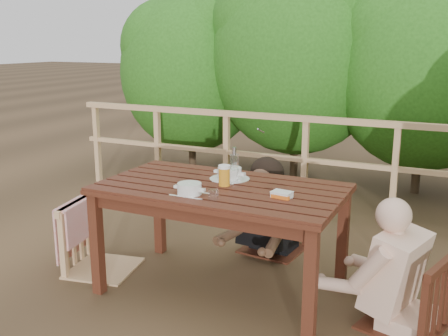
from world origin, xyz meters
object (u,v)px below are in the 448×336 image
at_px(chair_far, 274,196).
at_px(chair_left, 100,208).
at_px(chair_right, 408,256).
at_px(woman, 276,177).
at_px(diner_right, 417,226).
at_px(table, 221,240).
at_px(soup_far, 230,174).
at_px(tumbler, 213,196).
at_px(beer_glass, 224,177).
at_px(bottle, 234,166).
at_px(butter_tub, 282,196).
at_px(soup_near, 189,190).

bearing_deg(chair_far, chair_left, -132.45).
bearing_deg(chair_right, woman, -109.17).
bearing_deg(diner_right, chair_far, 72.16).
xyz_separation_m(table, diner_right, (1.28, 0.05, 0.29)).
height_order(soup_far, tumbler, soup_far).
relative_size(beer_glass, tumbler, 2.06).
distance_m(bottle, tumbler, 0.44).
bearing_deg(woman, chair_far, 95.95).
bearing_deg(chair_left, bottle, -89.24).
distance_m(chair_right, bottle, 1.28).
bearing_deg(chair_left, butter_tub, -100.39).
bearing_deg(soup_near, soup_far, 81.27).
distance_m(chair_right, woman, 1.44).
bearing_deg(table, soup_far, 97.26).
xyz_separation_m(chair_right, soup_near, (-1.35, -0.32, 0.34)).
bearing_deg(bottle, chair_right, -3.38).
distance_m(soup_near, bottle, 0.43).
relative_size(chair_left, butter_tub, 7.93).
bearing_deg(tumbler, beer_glass, 103.01).
relative_size(chair_far, tumbler, 12.57).
xyz_separation_m(chair_far, chair_right, (1.17, -0.81, -0.01)).
distance_m(woman, butter_tub, 1.05).
height_order(table, soup_near, soup_near).
bearing_deg(table, soup_near, -109.70).
bearing_deg(soup_near, diner_right, 13.09).
distance_m(chair_far, soup_near, 1.19).
bearing_deg(bottle, table, -110.16).
height_order(table, woman, woman).
xyz_separation_m(beer_glass, bottle, (0.02, 0.11, 0.05)).
bearing_deg(butter_tub, woman, 119.45).
xyz_separation_m(diner_right, soup_far, (-1.31, 0.15, 0.14)).
bearing_deg(soup_far, woman, 81.18).
bearing_deg(soup_near, bottle, 70.15).
height_order(chair_far, bottle, bottle).
xyz_separation_m(chair_right, bottle, (-1.21, 0.07, 0.43)).
bearing_deg(chair_far, woman, 95.95).
bearing_deg(tumbler, butter_tub, 30.26).
height_order(chair_left, soup_near, chair_left).
relative_size(chair_right, bottle, 3.57).
distance_m(soup_far, butter_tub, 0.57).
bearing_deg(butter_tub, beer_glass, 176.02).
bearing_deg(soup_near, chair_right, 13.37).
relative_size(diner_right, butter_tub, 10.55).
relative_size(chair_left, tumbler, 13.11).
xyz_separation_m(chair_right, butter_tub, (-0.78, -0.13, 0.32)).
distance_m(chair_far, soup_far, 0.75).
height_order(chair_right, soup_far, chair_right).
distance_m(chair_far, butter_tub, 1.07).
bearing_deg(chair_left, chair_right, -97.12).
xyz_separation_m(table, bottle, (0.04, 0.12, 0.52)).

